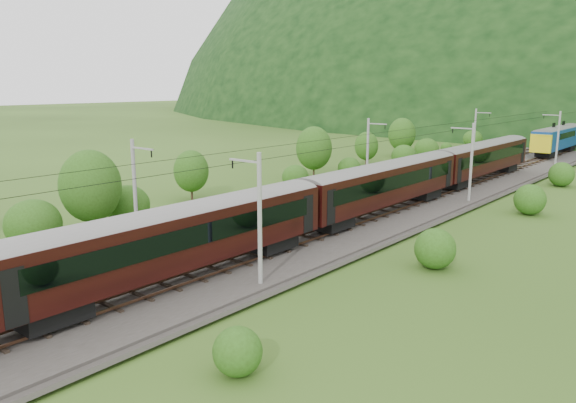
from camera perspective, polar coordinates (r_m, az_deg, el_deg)
The scene contains 14 objects.
ground at distance 38.87m, azimuth -9.61°, elevation -6.57°, with size 600.00×600.00×0.00m, color #2D4816.
railbed at distance 45.65m, azimuth -0.07°, elevation -3.41°, with size 14.00×220.00×0.30m, color #38332D.
track_left at distance 47.11m, azimuth -2.31°, elevation -2.65°, with size 2.40×220.00×0.27m.
track_right at distance 44.15m, azimuth 2.33°, elevation -3.65°, with size 2.40×220.00×0.27m.
catenary_left at distance 65.97m, azimuth 8.14°, elevation 5.08°, with size 2.54×192.28×8.00m.
catenary_right at distance 60.51m, azimuth 18.07°, elevation 4.01°, with size 2.54×192.28×8.00m.
overhead_wires at distance 44.32m, azimuth -0.07°, elevation 5.29°, with size 4.83×198.00×0.03m.
mountain_ridge at distance 356.32m, azimuth 15.37°, elevation 9.54°, with size 336.00×280.00×132.00m, color black.
train at distance 42.47m, azimuth 1.42°, elevation 0.42°, with size 3.20×151.54×5.57m.
hazard_post_near at distance 74.10m, azimuth 16.67°, elevation 2.67°, with size 0.14×0.14×1.29m, color red.
hazard_post_far at distance 57.02m, azimuth 9.47°, elevation 0.39°, with size 0.15×0.15×1.37m, color red.
signal at distance 97.85m, azimuth 20.61°, elevation 4.95°, with size 0.25×0.25×2.26m.
vegetation_left at distance 60.50m, azimuth -6.60°, elevation 3.09°, with size 12.98×144.91×7.08m.
vegetation_right at distance 43.53m, azimuth 17.52°, elevation -3.08°, with size 5.90×106.57×3.11m.
Camera 1 is at (28.19, -23.81, 12.22)m, focal length 35.00 mm.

